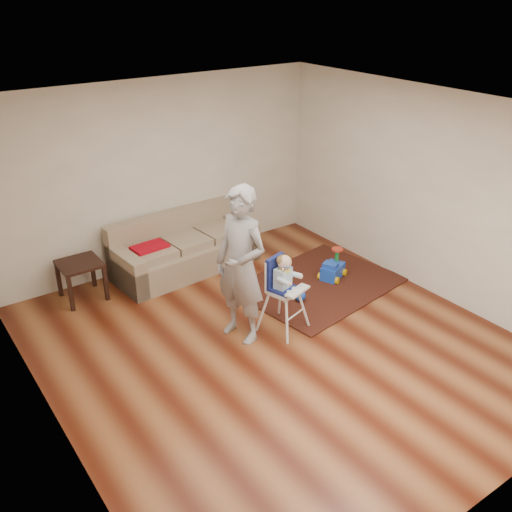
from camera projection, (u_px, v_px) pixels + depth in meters
ground at (276, 345)px, 6.69m from camera, size 5.50×5.50×0.00m
room_envelope at (249, 180)px, 6.25m from camera, size 5.04×5.52×2.72m
sofa at (185, 244)px, 8.24m from camera, size 2.18×1.03×0.82m
side_table at (82, 280)px, 7.56m from camera, size 0.53×0.53×0.53m
area_rug at (318, 284)px, 7.99m from camera, size 2.35×1.90×0.02m
ride_on_toy at (333, 265)px, 8.06m from camera, size 0.45×0.40×0.41m
toy_ball at (300, 296)px, 7.53m from camera, size 0.15×0.15×0.15m
high_chair at (284, 294)px, 6.79m from camera, size 0.58×0.58×1.00m
adult at (241, 266)px, 6.45m from camera, size 0.61×0.78×1.88m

